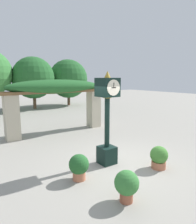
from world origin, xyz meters
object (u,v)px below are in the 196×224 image
(potted_plant_near_right, at_px, (79,166))
(potted_plant_far_left, at_px, (159,157))
(pedestal_clock, at_px, (107,116))
(potted_plant_near_left, at_px, (127,184))

(potted_plant_near_right, height_order, potted_plant_far_left, potted_plant_near_right)
(pedestal_clock, height_order, potted_plant_far_left, pedestal_clock)
(pedestal_clock, bearing_deg, potted_plant_near_right, -162.19)
(potted_plant_near_right, bearing_deg, pedestal_clock, 17.81)
(potted_plant_near_left, relative_size, potted_plant_near_right, 1.02)
(potted_plant_near_left, xyz_separation_m, potted_plant_far_left, (1.98, 0.67, -0.06))
(potted_plant_near_left, height_order, potted_plant_far_left, potted_plant_near_left)
(potted_plant_near_left, bearing_deg, pedestal_clock, 64.55)
(potted_plant_near_left, bearing_deg, potted_plant_far_left, 18.79)
(potted_plant_far_left, bearing_deg, potted_plant_near_right, 161.27)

